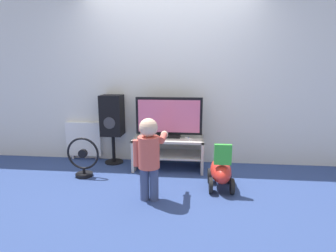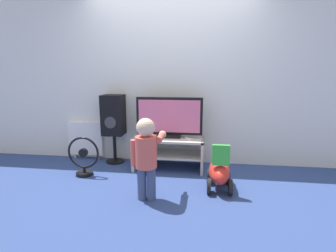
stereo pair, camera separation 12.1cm
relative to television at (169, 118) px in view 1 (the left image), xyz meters
name	(u,v)px [view 1 (the left image)]	position (x,y,z in m)	size (l,w,h in m)	color
ground_plane	(167,174)	(0.00, -0.28, -0.74)	(16.00, 16.00, 0.00)	navy
wall_back	(171,77)	(0.00, 0.31, 0.56)	(10.00, 0.06, 2.60)	silver
tv_stand	(169,148)	(0.00, -0.02, -0.44)	(0.99, 0.51, 0.46)	beige
television	(169,118)	(0.00, 0.00, 0.00)	(0.94, 0.20, 0.57)	black
game_console	(142,136)	(-0.38, -0.05, -0.26)	(0.05, 0.16, 0.05)	white
remote_primary	(188,139)	(0.28, -0.12, -0.27)	(0.10, 0.13, 0.03)	white
child	(149,153)	(-0.11, -1.01, -0.21)	(0.34, 0.50, 0.90)	#3F4C72
speaker_tower	(112,117)	(-0.86, 0.12, -0.03)	(0.31, 0.30, 1.04)	black
floor_fan	(83,159)	(-1.10, -0.45, -0.50)	(0.44, 0.22, 0.53)	black
ride_on_toy	(221,171)	(0.68, -0.65, -0.52)	(0.28, 0.54, 0.58)	red
radiator	(84,139)	(-1.38, 0.24, -0.41)	(0.56, 0.08, 0.60)	white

